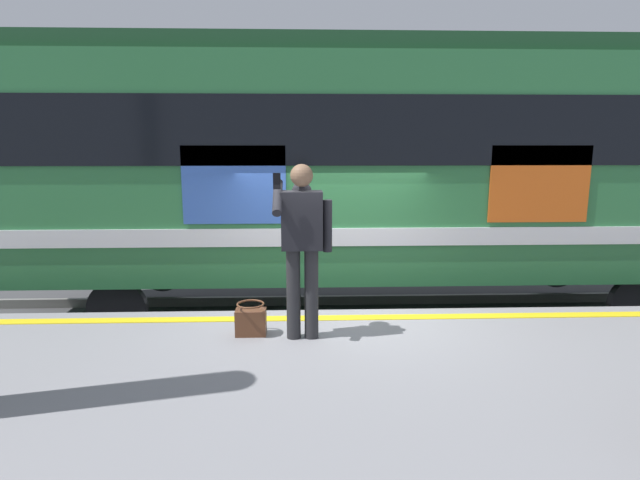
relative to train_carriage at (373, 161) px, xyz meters
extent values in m
plane|color=#3D3D3F|center=(0.75, 2.38, -2.60)|extent=(25.34, 25.34, 0.00)
cube|color=gray|center=(0.75, 4.44, -2.14)|extent=(16.90, 4.12, 0.94)
cube|color=yellow|center=(0.75, 2.68, -1.66)|extent=(16.56, 0.16, 0.01)
cube|color=slate|center=(0.75, 0.71, -2.52)|extent=(21.96, 0.08, 0.16)
cube|color=slate|center=(0.75, -0.72, -2.52)|extent=(21.96, 0.08, 0.16)
cube|color=#2D723F|center=(0.00, -0.01, -0.10)|extent=(11.53, 2.95, 3.10)
cube|color=#1B4426|center=(0.00, -0.01, 1.57)|extent=(11.30, 2.71, 0.24)
cube|color=black|center=(0.00, 1.48, 0.44)|extent=(10.95, 0.03, 0.90)
cube|color=silver|center=(0.00, 1.48, -0.96)|extent=(10.95, 0.03, 0.24)
cube|color=#D85919|center=(-2.02, 1.49, -0.26)|extent=(1.34, 0.02, 1.02)
cube|color=#3359B2|center=(2.02, 1.49, -0.26)|extent=(1.34, 0.02, 1.02)
cylinder|color=black|center=(3.75, 1.17, -2.02)|extent=(0.84, 0.12, 0.84)
cylinder|color=black|center=(3.75, -1.19, -2.02)|extent=(0.84, 0.12, 0.84)
cylinder|color=black|center=(-3.75, 1.17, -2.02)|extent=(0.84, 0.12, 0.84)
cylinder|color=black|center=(-3.75, -1.19, -2.02)|extent=(0.84, 0.12, 0.84)
cylinder|color=#262628|center=(1.05, 3.24, -1.21)|extent=(0.14, 0.14, 0.92)
cylinder|color=#262628|center=(1.23, 3.24, -1.21)|extent=(0.14, 0.14, 0.92)
cube|color=black|center=(1.14, 3.24, -0.46)|extent=(0.40, 0.24, 0.57)
sphere|color=black|center=(1.14, 3.08, -0.20)|extent=(0.20, 0.20, 0.20)
sphere|color=#997051|center=(1.14, 3.24, -0.03)|extent=(0.22, 0.22, 0.22)
cylinder|color=black|center=(0.89, 3.24, -0.52)|extent=(0.09, 0.09, 0.51)
cylinder|color=black|center=(1.37, 3.32, -0.23)|extent=(0.09, 0.42, 0.33)
cube|color=black|center=(1.37, 3.42, -0.07)|extent=(0.07, 0.02, 0.15)
cube|color=#59331E|center=(1.67, 3.15, -1.53)|extent=(0.31, 0.18, 0.27)
torus|color=#59331E|center=(1.67, 3.15, -1.34)|extent=(0.28, 0.28, 0.02)
camera|label=1|loc=(1.14, 8.17, 0.27)|focal=28.73mm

